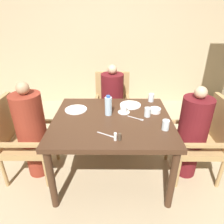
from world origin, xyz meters
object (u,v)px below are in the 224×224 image
object	(u,v)px
glass_tall_far	(148,112)
teacup_with_saucer	(124,110)
bowl_small	(155,110)
water_bottle	(108,106)
chair_left_side	(20,137)
glass_tall_near	(151,98)
diner_in_left_chair	(32,130)
diner_in_far_chair	(112,102)
plate_main_left	(130,105)
chair_far_side	(112,102)
glass_tall_mid	(166,125)
diner_in_right_chair	(192,133)
plate_main_right	(76,110)
chair_right_side	(204,137)

from	to	relation	value
glass_tall_far	teacup_with_saucer	bearing A→B (deg)	160.27
teacup_with_saucer	bowl_small	distance (m)	0.36
water_bottle	chair_left_side	bearing A→B (deg)	-174.76
glass_tall_near	glass_tall_far	size ratio (longest dim) A/B	1.00
glass_tall_near	teacup_with_saucer	bearing A→B (deg)	-138.73
diner_in_left_chair	water_bottle	xyz separation A→B (m)	(0.86, 0.09, 0.26)
diner_in_far_chair	bowl_small	bearing A→B (deg)	-53.22
bowl_small	water_bottle	distance (m)	0.54
diner_in_left_chair	glass_tall_near	world-z (taller)	diner_in_left_chair
plate_main_left	diner_in_far_chair	bearing A→B (deg)	115.19
chair_far_side	bowl_small	size ratio (longest dim) A/B	7.44
glass_tall_mid	diner_in_right_chair	bearing A→B (deg)	30.44
diner_in_right_chair	diner_in_left_chair	bearing A→B (deg)	180.00
plate_main_right	teacup_with_saucer	xyz separation A→B (m)	(0.55, -0.06, 0.02)
diner_in_far_chair	bowl_small	distance (m)	0.84
diner_in_left_chair	bowl_small	world-z (taller)	diner_in_left_chair
diner_in_right_chair	glass_tall_far	xyz separation A→B (m)	(-0.51, 0.05, 0.23)
chair_right_side	diner_in_far_chair	bearing A→B (deg)	142.20
bowl_small	glass_tall_near	xyz separation A→B (m)	(0.00, 0.31, 0.03)
bowl_small	glass_tall_near	bearing A→B (deg)	89.09
diner_in_left_chair	plate_main_left	size ratio (longest dim) A/B	4.54
bowl_small	glass_tall_mid	xyz separation A→B (m)	(0.03, -0.37, 0.03)
chair_left_side	teacup_with_saucer	bearing A→B (deg)	6.98
chair_far_side	glass_tall_near	bearing A→B (deg)	-45.02
glass_tall_mid	chair_right_side	bearing A→B (deg)	22.89
glass_tall_mid	glass_tall_far	bearing A→B (deg)	115.71
teacup_with_saucer	glass_tall_near	distance (m)	0.48
bowl_small	glass_tall_mid	size ratio (longest dim) A/B	1.26
chair_left_side	water_bottle	world-z (taller)	water_bottle
diner_in_right_chair	diner_in_far_chair	bearing A→B (deg)	137.90
plate_main_left	chair_right_side	bearing A→B (deg)	-22.16
bowl_small	chair_right_side	bearing A→B (deg)	-15.49
diner_in_far_chair	plate_main_right	distance (m)	0.76
diner_in_left_chair	chair_far_side	size ratio (longest dim) A/B	1.21
diner_in_left_chair	teacup_with_saucer	xyz separation A→B (m)	(1.03, 0.14, 0.18)
chair_far_side	diner_in_right_chair	world-z (taller)	diner_in_right_chair
glass_tall_near	glass_tall_mid	world-z (taller)	same
diner_in_right_chair	plate_main_left	distance (m)	0.77
diner_in_right_chair	plate_main_left	xyz separation A→B (m)	(-0.67, 0.33, 0.18)
chair_right_side	teacup_with_saucer	world-z (taller)	chair_right_side
plate_main_right	glass_tall_mid	distance (m)	1.03
plate_main_left	plate_main_right	distance (m)	0.66
diner_in_left_chair	glass_tall_mid	world-z (taller)	diner_in_left_chair
chair_left_side	plate_main_left	world-z (taller)	chair_left_side
glass_tall_near	diner_in_left_chair	bearing A→B (deg)	-161.65
chair_right_side	glass_tall_far	size ratio (longest dim) A/B	9.40
chair_far_side	glass_tall_mid	xyz separation A→B (m)	(0.52, -1.18, 0.29)
chair_left_side	plate_main_left	size ratio (longest dim) A/B	3.74
chair_right_side	water_bottle	distance (m)	1.14
teacup_with_saucer	bowl_small	bearing A→B (deg)	1.48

